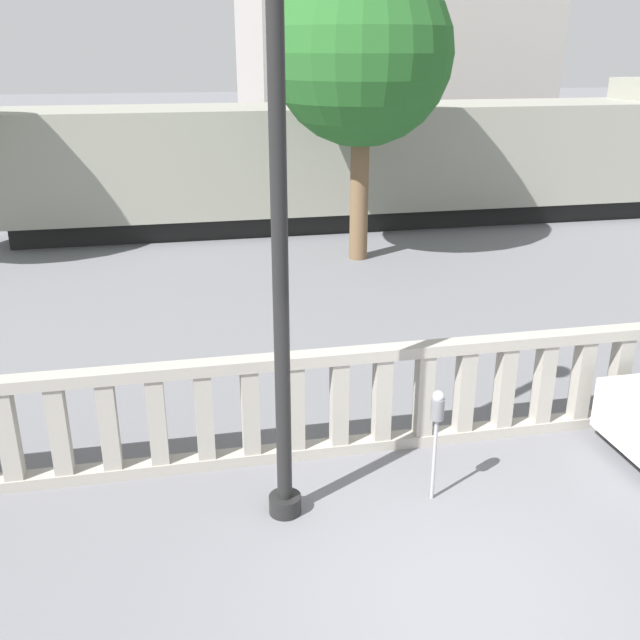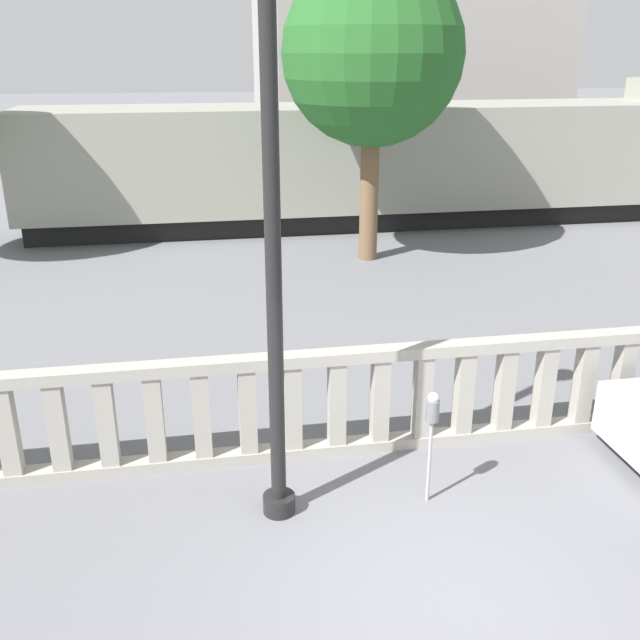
# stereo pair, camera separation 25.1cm
# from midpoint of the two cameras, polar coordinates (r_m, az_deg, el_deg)

# --- Properties ---
(ground_plane) EXTENTS (160.00, 160.00, 0.00)m
(ground_plane) POSITION_cam_midpoint_polar(r_m,az_deg,el_deg) (7.00, 10.32, -21.08)
(ground_plane) COLOR slate
(balustrade) EXTENTS (15.96, 0.24, 1.35)m
(balustrade) POSITION_cam_midpoint_polar(r_m,az_deg,el_deg) (8.70, 4.14, -6.28)
(balustrade) COLOR #9E998E
(balustrade) RESTS_ON ground
(lamppost) EXTENTS (0.36, 0.36, 6.01)m
(lamppost) POSITION_cam_midpoint_polar(r_m,az_deg,el_deg) (6.55, -4.41, 8.73)
(lamppost) COLOR black
(lamppost) RESTS_ON ground
(parking_meter) EXTENTS (0.14, 0.14, 1.32)m
(parking_meter) POSITION_cam_midpoint_polar(r_m,az_deg,el_deg) (7.65, 8.41, -7.63)
(parking_meter) COLOR #99999E
(parking_meter) RESTS_ON ground
(train_near) EXTENTS (20.49, 2.89, 3.82)m
(train_near) POSITION_cam_midpoint_polar(r_m,az_deg,el_deg) (20.47, 5.96, 12.57)
(train_near) COLOR black
(train_near) RESTS_ON ground
(building_block) EXTENTS (11.46, 9.85, 9.84)m
(building_block) POSITION_cam_midpoint_polar(r_m,az_deg,el_deg) (32.49, 4.74, 21.35)
(building_block) COLOR gray
(building_block) RESTS_ON ground
(tree_right) EXTENTS (3.95, 3.95, 6.52)m
(tree_right) POSITION_cam_midpoint_polar(r_m,az_deg,el_deg) (16.27, 2.91, 20.48)
(tree_right) COLOR brown
(tree_right) RESTS_ON ground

